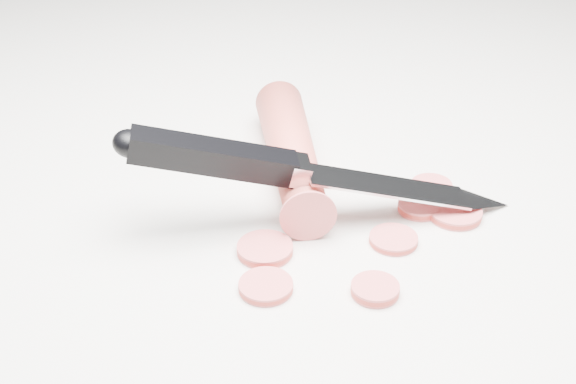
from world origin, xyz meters
name	(u,v)px	position (x,y,z in m)	size (l,w,h in m)	color
ground	(327,192)	(0.00, 0.00, 0.00)	(2.40, 2.40, 0.00)	silver
carrot	(292,152)	(-0.02, 0.03, 0.02)	(0.04, 0.04, 0.18)	#CF4339
carrot_slice_0	(266,286)	(-0.08, -0.10, 0.00)	(0.04, 0.04, 0.01)	#CF4C4D
carrot_slice_1	(375,289)	(-0.01, -0.12, 0.00)	(0.03, 0.03, 0.01)	#CF4C4D
carrot_slice_2	(419,207)	(0.06, -0.05, 0.00)	(0.03, 0.03, 0.01)	#CF4C4D
carrot_slice_3	(432,186)	(0.08, -0.02, 0.00)	(0.03, 0.03, 0.01)	#CF4C4D
carrot_slice_4	(455,213)	(0.08, -0.06, 0.00)	(0.04, 0.04, 0.01)	#CF4C4D
carrot_slice_5	(265,249)	(-0.07, -0.06, 0.00)	(0.04, 0.04, 0.01)	#CF4C4D
carrot_slice_6	(393,239)	(0.02, -0.08, 0.00)	(0.03, 0.03, 0.01)	#CF4C4D
kitchen_knife	(321,169)	(-0.02, -0.03, 0.04)	(0.29, 0.09, 0.08)	#BBBDC2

